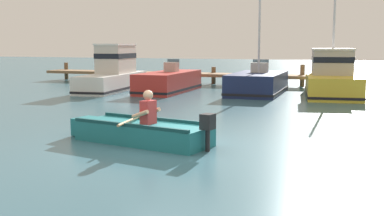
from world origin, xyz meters
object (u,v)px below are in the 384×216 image
rowboat_with_person (141,131)px  moored_boat_red (169,82)px  moored_boat_yellow (332,78)px  moored_boat_white (114,73)px  moored_boat_navy (258,84)px

rowboat_with_person → moored_boat_red: bearing=110.0°
moored_boat_red → moored_boat_yellow: moored_boat_yellow is taller
moored_boat_white → moored_boat_red: (2.81, 0.15, -0.37)m
rowboat_with_person → moored_boat_yellow: 11.99m
moored_boat_white → moored_boat_red: size_ratio=1.16×
moored_boat_red → rowboat_with_person: bearing=-70.0°
moored_boat_navy → moored_boat_white: bearing=-174.3°
moored_boat_white → moored_boat_navy: bearing=5.7°
moored_boat_red → moored_boat_navy: 4.11m
moored_boat_navy → rowboat_with_person: bearing=-90.9°
moored_boat_navy → moored_boat_yellow: 3.16m
moored_boat_red → moored_boat_yellow: (7.20, 0.80, 0.31)m
rowboat_with_person → moored_boat_navy: moored_boat_navy is taller
moored_boat_white → moored_boat_red: 2.83m
rowboat_with_person → moored_boat_yellow: moored_boat_yellow is taller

